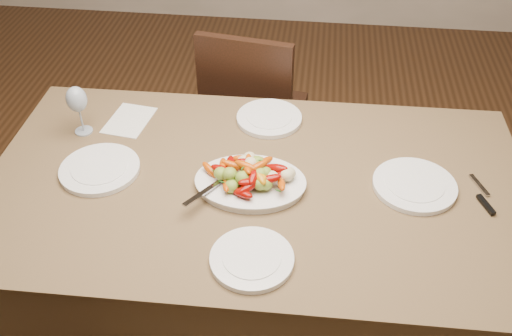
{
  "coord_description": "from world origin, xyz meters",
  "views": [
    {
      "loc": [
        0.4,
        -1.3,
        2.02
      ],
      "look_at": [
        0.22,
        0.13,
        0.82
      ],
      "focal_mm": 40.0,
      "sensor_mm": 36.0,
      "label": 1
    }
  ],
  "objects": [
    {
      "name": "plate_far",
      "position": [
        0.23,
        0.5,
        0.77
      ],
      "size": [
        0.25,
        0.25,
        0.02
      ],
      "primitive_type": "cylinder",
      "color": "white",
      "rests_on": "dining_table"
    },
    {
      "name": "table_knife",
      "position": [
        0.97,
        0.15,
        0.76
      ],
      "size": [
        0.09,
        0.19,
        0.01
      ],
      "primitive_type": null,
      "rotation": [
        0.0,
        0.0,
        0.37
      ],
      "color": "#9EA0A8",
      "rests_on": "dining_table"
    },
    {
      "name": "chair_far",
      "position": [
        0.13,
        0.97,
        0.47
      ],
      "size": [
        0.48,
        0.48,
        0.95
      ],
      "primitive_type": null,
      "rotation": [
        0.0,
        0.0,
        2.98
      ],
      "color": "black",
      "rests_on": "ground"
    },
    {
      "name": "wine_glass",
      "position": [
        -0.45,
        0.34,
        0.86
      ],
      "size": [
        0.08,
        0.08,
        0.2
      ],
      "primitive_type": null,
      "color": "#8C99A5",
      "rests_on": "dining_table"
    },
    {
      "name": "plate_right",
      "position": [
        0.75,
        0.17,
        0.77
      ],
      "size": [
        0.28,
        0.28,
        0.02
      ],
      "primitive_type": "cylinder",
      "color": "white",
      "rests_on": "dining_table"
    },
    {
      "name": "dining_table",
      "position": [
        0.22,
        0.13,
        0.38
      ],
      "size": [
        1.86,
        1.07,
        0.76
      ],
      "primitive_type": "cube",
      "rotation": [
        0.0,
        0.0,
        0.02
      ],
      "color": "brown",
      "rests_on": "ground"
    },
    {
      "name": "serving_spoon",
      "position": [
        0.14,
        0.07,
        0.81
      ],
      "size": [
        0.27,
        0.2,
        0.03
      ],
      "primitive_type": null,
      "rotation": [
        0.0,
        0.0,
        -0.54
      ],
      "color": "#9EA0A8",
      "rests_on": "serving_platter"
    },
    {
      "name": "roasted_vegetables",
      "position": [
        0.21,
        0.11,
        0.83
      ],
      "size": [
        0.3,
        0.2,
        0.09
      ],
      "primitive_type": null,
      "rotation": [
        0.0,
        0.0,
        0.02
      ],
      "color": "#770602",
      "rests_on": "serving_platter"
    },
    {
      "name": "plate_left",
      "position": [
        -0.32,
        0.13,
        0.77
      ],
      "size": [
        0.27,
        0.27,
        0.02
      ],
      "primitive_type": "cylinder",
      "color": "white",
      "rests_on": "dining_table"
    },
    {
      "name": "menu_card",
      "position": [
        -0.31,
        0.44,
        0.76
      ],
      "size": [
        0.18,
        0.23,
        0.0
      ],
      "primitive_type": "cube",
      "rotation": [
        0.0,
        0.0,
        -0.14
      ],
      "color": "silver",
      "rests_on": "dining_table"
    },
    {
      "name": "serving_platter",
      "position": [
        0.21,
        0.11,
        0.77
      ],
      "size": [
        0.36,
        0.27,
        0.02
      ],
      "primitive_type": "ellipsoid",
      "rotation": [
        0.0,
        0.0,
        0.02
      ],
      "color": "white",
      "rests_on": "dining_table"
    },
    {
      "name": "plate_near",
      "position": [
        0.25,
        -0.21,
        0.77
      ],
      "size": [
        0.25,
        0.25,
        0.02
      ],
      "primitive_type": "cylinder",
      "color": "white",
      "rests_on": "dining_table"
    }
  ]
}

